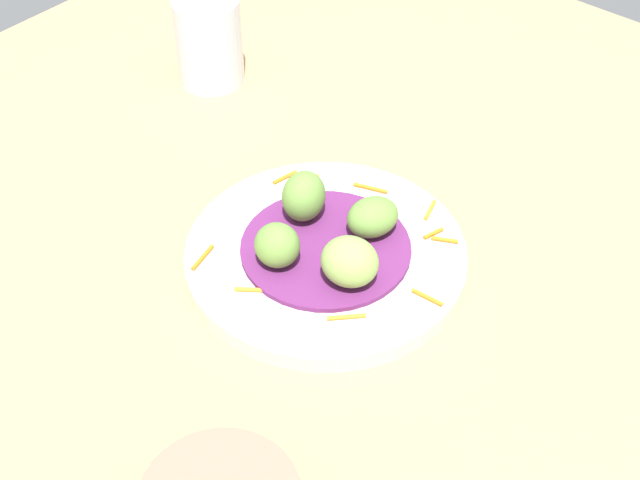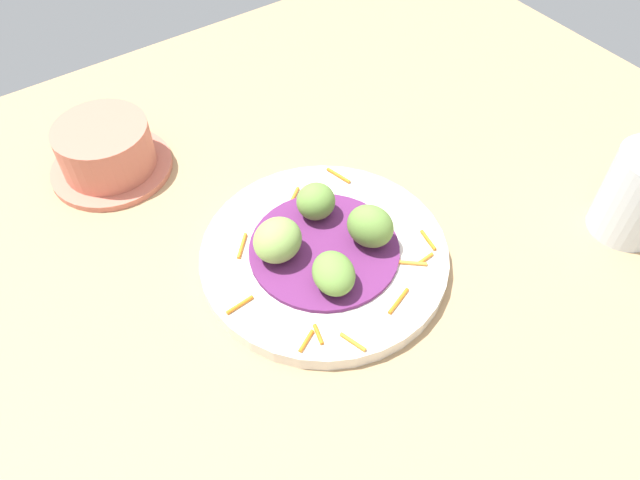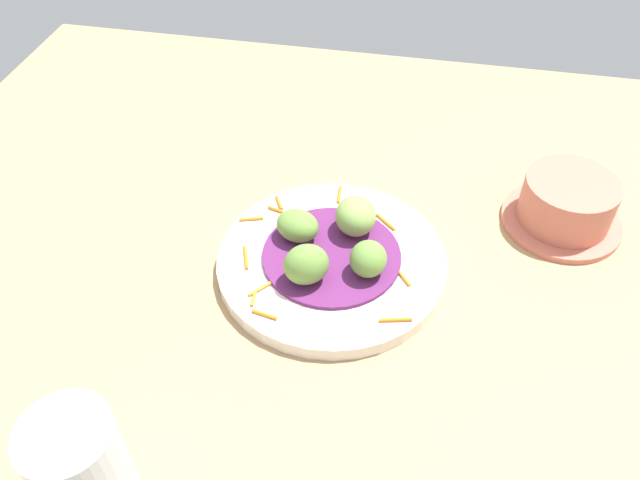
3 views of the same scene
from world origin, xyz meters
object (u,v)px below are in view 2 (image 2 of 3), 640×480
Objects in this scene: guac_scoop_left at (334,273)px; guac_scoop_back at (278,240)px; main_plate at (324,256)px; guac_scoop_center at (370,226)px; terracotta_bowl at (106,151)px; water_glass at (639,194)px; guac_scoop_right at (316,201)px.

guac_scoop_back is at bearing 110.71° from guac_scoop_left.
main_plate is 6.12cm from guac_scoop_center.
guac_scoop_center is at bearing -24.29° from guac_scoop_back.
water_glass is (43.61, -41.94, 2.15)cm from terracotta_bowl.
guac_scoop_back is (-4.41, 1.99, 3.63)cm from main_plate.
terracotta_bowl is (-8.71, 24.72, -1.47)cm from guac_scoop_back.
guac_scoop_center is 0.34× the size of terracotta_bowl.
main_plate is 1.80× the size of terracotta_bowl.
guac_scoop_right is 34.62cm from water_glass.
water_glass reaches higher than guac_scoop_left.
water_glass reaches higher than guac_scoop_center.
guac_scoop_center is 1.17× the size of guac_scoop_right.
terracotta_bowl is 60.54cm from water_glass.
guac_scoop_center is 29.25cm from water_glass.
guac_scoop_right is 26.97cm from terracotta_bowl.
guac_scoop_back is (-2.42, 6.40, 0.48)cm from guac_scoop_left.
main_plate is at bearing 65.71° from guac_scoop_left.
guac_scoop_left is at bearing -114.29° from main_plate.
terracotta_bowl is at bearing 136.12° from water_glass.
guac_scoop_left is 9.68cm from guac_scoop_right.
guac_scoop_back is at bearing 153.74° from water_glass.
terracotta_bowl is at bearing 109.68° from guac_scoop_left.
guac_scoop_back is 0.36× the size of terracotta_bowl.
guac_scoop_back reaches higher than main_plate.
guac_scoop_left is 0.98× the size of guac_scoop_back.
guac_scoop_center is (4.41, -1.99, 3.75)cm from main_plate.
guac_scoop_right reaches higher than guac_scoop_left.
guac_scoop_left is at bearing -159.29° from guac_scoop_center.
main_plate is 5.77cm from guac_scoop_left.
guac_scoop_center is at bearing 153.09° from water_glass.
guac_scoop_back is 0.50× the size of water_glass.
water_glass is at bearing -26.91° from guac_scoop_center.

